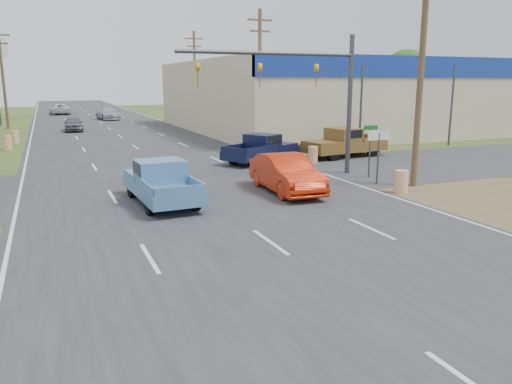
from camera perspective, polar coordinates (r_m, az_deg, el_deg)
name	(u,v)px	position (r m, az deg, el deg)	size (l,w,h in m)	color
main_road	(120,136)	(45.59, -15.27, 6.16)	(15.00, 180.00, 0.02)	#2D2D30
cross_road	(184,182)	(24.17, -8.19, 1.16)	(120.00, 10.00, 0.02)	#2D2D30
dirt_verge	(490,197)	(23.05, 25.15, -0.48)	(8.00, 18.00, 0.01)	brown
big_box_store	(415,94)	(58.76, 17.74, 10.57)	(50.00, 28.10, 6.60)	#B7A88C
utility_pole_1	(421,67)	(23.66, 18.37, 13.36)	(2.00, 0.28, 10.00)	#4C3823
utility_pole_2	(260,73)	(39.12, 0.45, 13.40)	(2.00, 0.28, 10.00)	#4C3823
utility_pole_3	(195,76)	(56.12, -6.99, 13.05)	(2.00, 0.28, 10.00)	#4C3823
utility_pole_6	(3,75)	(57.08, -26.97, 11.80)	(2.00, 0.28, 10.00)	#4C3823
tree_3	(406,73)	(96.59, 16.79, 12.88)	(8.40, 8.40, 10.40)	#422D19
tree_5	(229,76)	(106.22, -3.06, 13.13)	(7.98, 7.98, 9.88)	#422D19
barrel_0	(401,182)	(22.32, 16.28, 1.13)	(0.56, 0.56, 1.00)	orange
barrel_1	(313,155)	(29.50, 6.52, 4.23)	(0.56, 0.56, 1.00)	orange
barrel_2	(8,143)	(39.28, -26.51, 5.05)	(0.56, 0.56, 1.00)	orange
barrel_3	(15,137)	(43.23, -25.81, 5.69)	(0.56, 0.56, 1.00)	orange
lane_sign	(379,144)	(23.79, 13.84, 5.37)	(1.20, 0.08, 2.52)	#3F3F44
street_name_sign	(370,146)	(25.38, 12.90, 5.18)	(0.80, 0.08, 2.61)	#3F3F44
signal_mast	(304,80)	(24.89, 5.47, 12.67)	(9.12, 0.40, 7.00)	#3F3F44
red_convertible	(286,174)	(21.58, 3.47, 2.08)	(1.72, 4.93, 1.62)	#BB2208
blue_pickup	(161,181)	(20.01, -10.85, 1.21)	(2.24, 5.28, 1.72)	black
navy_pickup	(263,148)	(29.66, 0.75, 5.04)	(5.42, 4.09, 1.69)	black
brown_pickup	(343,143)	(32.23, 9.91, 5.59)	(5.82, 2.98, 1.84)	black
distant_car_grey	(73,124)	(51.64, -20.14, 7.32)	(1.67, 4.16, 1.42)	#5E5D63
distant_car_silver	(108,114)	(66.16, -16.56, 8.59)	(2.15, 5.30, 1.54)	#ADADB2
distant_car_white	(60,109)	(78.90, -21.52, 8.79)	(2.51, 5.45, 1.52)	silver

